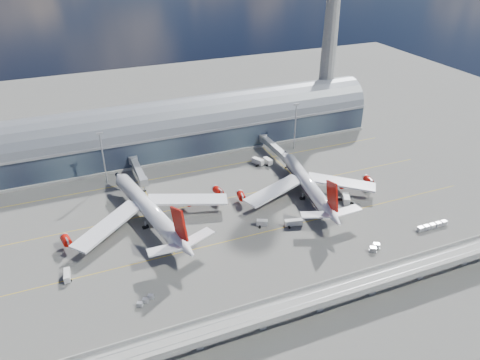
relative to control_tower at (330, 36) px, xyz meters
name	(u,v)px	position (x,y,z in m)	size (l,w,h in m)	color
ground	(250,220)	(-85.00, -83.00, -51.64)	(500.00, 500.00, 0.00)	#474744
taxi_lines	(231,195)	(-85.00, -60.89, -51.63)	(200.00, 80.12, 0.01)	gold
terminal	(192,128)	(-85.00, -5.01, -40.30)	(200.00, 30.00, 28.00)	#212837
control_tower	(330,36)	(0.00, 0.00, 0.00)	(19.00, 19.00, 103.00)	gray
guideway	(320,297)	(-85.00, -138.00, -46.34)	(220.00, 8.50, 7.20)	gray
floodlight_mast_left	(103,157)	(-135.00, -28.00, -38.00)	(3.00, 0.70, 25.70)	gray
floodlight_mast_right	(295,125)	(-35.00, -28.00, -38.00)	(3.00, 0.70, 25.70)	gray
airliner_left	(150,210)	(-123.39, -69.95, -45.23)	(69.54, 73.22, 22.42)	white
airliner_right	(308,185)	(-53.26, -74.95, -46.12)	(63.96, 66.91, 21.26)	white
jet_bridge_left	(138,169)	(-120.36, -29.88, -46.46)	(4.40, 28.00, 7.25)	gray
jet_bridge_right	(273,147)	(-49.49, -31.82, -46.46)	(4.40, 32.00, 7.25)	gray
service_truck_0	(67,275)	(-157.94, -92.04, -50.31)	(2.60, 6.33, 2.56)	beige
service_truck_1	(262,223)	(-82.02, -88.52, -50.32)	(4.94, 3.86, 2.61)	beige
service_truck_2	(293,223)	(-70.19, -93.24, -50.24)	(7.69, 3.76, 2.68)	beige
service_truck_3	(346,199)	(-40.32, -86.14, -49.95)	(5.38, 7.25, 3.29)	beige
service_truck_4	(268,161)	(-56.36, -39.66, -50.05)	(3.36, 5.74, 3.14)	beige
service_truck_5	(258,161)	(-60.99, -37.83, -50.03)	(4.94, 6.96, 3.15)	beige
cargo_train_0	(145,301)	(-135.52, -113.86, -50.86)	(6.52, 4.32, 1.48)	gray
cargo_train_1	(432,226)	(-19.37, -116.27, -50.63)	(14.50, 1.96, 1.92)	gray
cargo_train_2	(375,248)	(-49.54, -119.23, -50.64)	(5.79, 4.25, 1.91)	gray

